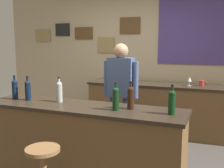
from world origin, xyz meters
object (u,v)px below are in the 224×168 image
(wine_bottle_c, at_px, (59,91))
(wine_glass_a, at_px, (120,76))
(coffee_mug, at_px, (202,83))
(wine_bottle_d, at_px, (116,98))
(wine_bottle_b, at_px, (28,90))
(wine_glass_b, at_px, (190,80))
(wine_bottle_f, at_px, (172,101))
(wine_bottle_a, at_px, (15,89))
(wine_bottle_e, at_px, (131,97))
(bartender, at_px, (121,91))

(wine_bottle_c, xyz_separation_m, wine_glass_a, (0.06, 1.95, -0.05))
(wine_bottle_c, xyz_separation_m, coffee_mug, (1.52, 2.03, -0.11))
(wine_bottle_d, height_order, coffee_mug, wine_bottle_d)
(wine_bottle_d, bearing_deg, wine_bottle_b, 177.05)
(wine_glass_b, relative_size, coffee_mug, 1.24)
(wine_bottle_c, bearing_deg, wine_bottle_f, -3.23)
(wine_bottle_d, xyz_separation_m, wine_glass_a, (-0.72, 2.08, -0.05))
(wine_bottle_b, distance_m, wine_bottle_f, 1.78)
(wine_bottle_f, bearing_deg, wine_bottle_d, -175.15)
(wine_bottle_a, height_order, wine_bottle_e, same)
(wine_bottle_f, distance_m, wine_glass_a, 2.41)
(wine_bottle_b, height_order, coffee_mug, wine_bottle_b)
(wine_bottle_a, relative_size, wine_bottle_c, 1.00)
(bartender, relative_size, wine_bottle_f, 5.29)
(wine_bottle_f, height_order, wine_glass_b, wine_bottle_f)
(wine_bottle_c, bearing_deg, wine_bottle_b, -171.14)
(wine_bottle_c, height_order, wine_glass_b, wine_bottle_c)
(bartender, bearing_deg, wine_bottle_b, -133.88)
(wine_glass_b, bearing_deg, coffee_mug, 24.26)
(wine_bottle_e, bearing_deg, wine_glass_b, 78.00)
(bartender, height_order, wine_bottle_f, bartender)
(wine_bottle_c, relative_size, wine_bottle_e, 1.00)
(bartender, bearing_deg, wine_bottle_a, -139.26)
(wine_glass_a, distance_m, coffee_mug, 1.46)
(wine_bottle_e, distance_m, wine_bottle_f, 0.46)
(wine_bottle_b, bearing_deg, wine_bottle_a, -177.52)
(wine_bottle_e, bearing_deg, wine_bottle_f, -7.60)
(wine_bottle_a, relative_size, wine_bottle_f, 1.00)
(wine_bottle_a, height_order, wine_bottle_f, same)
(wine_bottle_a, xyz_separation_m, wine_bottle_f, (1.97, -0.00, 0.00))
(wine_glass_a, height_order, coffee_mug, wine_glass_a)
(wine_bottle_a, relative_size, coffee_mug, 2.45)
(wine_bottle_b, height_order, wine_bottle_e, same)
(wine_bottle_e, bearing_deg, wine_bottle_a, -177.87)
(wine_bottle_d, bearing_deg, coffee_mug, 70.96)
(bartender, bearing_deg, wine_bottle_d, -73.13)
(wine_bottle_d, xyz_separation_m, wine_bottle_f, (0.58, 0.05, 0.00))
(wine_bottle_c, bearing_deg, wine_glass_b, 55.62)
(bartender, bearing_deg, wine_glass_b, 51.69)
(wine_bottle_a, bearing_deg, wine_glass_a, 71.63)
(wine_bottle_e, bearing_deg, bartender, 116.10)
(wine_bottle_b, xyz_separation_m, wine_bottle_d, (1.19, -0.06, 0.00))
(wine_bottle_a, relative_size, wine_glass_b, 1.97)
(bartender, bearing_deg, wine_glass_a, 110.90)
(wine_bottle_a, height_order, wine_bottle_b, same)
(wine_bottle_b, bearing_deg, wine_bottle_c, 8.86)
(wine_bottle_e, distance_m, wine_glass_b, 2.00)
(wine_bottle_f, relative_size, coffee_mug, 2.45)
(bartender, relative_size, wine_bottle_a, 5.29)
(bartender, height_order, wine_bottle_e, bartender)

